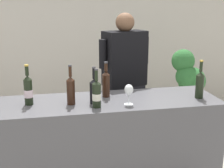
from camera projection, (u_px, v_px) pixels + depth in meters
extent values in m
cube|color=beige|center=(78.00, 25.00, 5.07)|extent=(8.00, 0.10, 2.80)
cube|color=#4C4C51|center=(105.00, 147.00, 2.85)|extent=(2.09, 0.63, 0.92)
cylinder|color=black|center=(97.00, 96.00, 2.53)|extent=(0.07, 0.07, 0.20)
cone|color=black|center=(96.00, 82.00, 2.50)|extent=(0.07, 0.07, 0.03)
cylinder|color=black|center=(96.00, 76.00, 2.49)|extent=(0.03, 0.03, 0.09)
cylinder|color=#333338|center=(96.00, 70.00, 2.47)|extent=(0.03, 0.03, 0.01)
cylinder|color=silver|center=(97.00, 97.00, 2.53)|extent=(0.07, 0.07, 0.06)
cylinder|color=black|center=(71.00, 92.00, 2.61)|extent=(0.07, 0.07, 0.21)
cone|color=black|center=(70.00, 79.00, 2.57)|extent=(0.07, 0.07, 0.03)
cylinder|color=black|center=(70.00, 71.00, 2.56)|extent=(0.03, 0.03, 0.09)
cylinder|color=#333338|center=(70.00, 66.00, 2.54)|extent=(0.03, 0.03, 0.01)
cylinder|color=black|center=(94.00, 93.00, 2.63)|extent=(0.08, 0.08, 0.19)
cone|color=black|center=(94.00, 81.00, 2.60)|extent=(0.08, 0.08, 0.03)
cylinder|color=black|center=(94.00, 74.00, 2.59)|extent=(0.03, 0.03, 0.09)
cylinder|color=#333338|center=(94.00, 68.00, 2.57)|extent=(0.03, 0.03, 0.01)
cylinder|color=black|center=(200.00, 87.00, 2.78)|extent=(0.07, 0.07, 0.21)
cone|color=black|center=(201.00, 74.00, 2.75)|extent=(0.07, 0.07, 0.03)
cylinder|color=black|center=(201.00, 67.00, 2.73)|extent=(0.03, 0.03, 0.09)
cylinder|color=#B79333|center=(202.00, 61.00, 2.72)|extent=(0.03, 0.03, 0.01)
cylinder|color=black|center=(28.00, 92.00, 2.60)|extent=(0.07, 0.07, 0.22)
cone|color=black|center=(27.00, 78.00, 2.56)|extent=(0.07, 0.07, 0.04)
cylinder|color=black|center=(27.00, 71.00, 2.55)|extent=(0.03, 0.03, 0.08)
cylinder|color=#B79333|center=(26.00, 65.00, 2.54)|extent=(0.04, 0.04, 0.01)
cylinder|color=silver|center=(28.00, 93.00, 2.60)|extent=(0.07, 0.07, 0.07)
cylinder|color=black|center=(106.00, 86.00, 2.81)|extent=(0.07, 0.07, 0.21)
cone|color=black|center=(106.00, 73.00, 2.78)|extent=(0.07, 0.07, 0.03)
cylinder|color=black|center=(106.00, 67.00, 2.77)|extent=(0.03, 0.03, 0.08)
cylinder|color=#333338|center=(106.00, 62.00, 2.76)|extent=(0.04, 0.04, 0.01)
cylinder|color=silver|center=(129.00, 104.00, 2.62)|extent=(0.08, 0.08, 0.00)
cylinder|color=silver|center=(129.00, 99.00, 2.61)|extent=(0.01, 0.01, 0.09)
ellipsoid|color=silver|center=(129.00, 90.00, 2.59)|extent=(0.08, 0.08, 0.09)
ellipsoid|color=maroon|center=(129.00, 91.00, 2.59)|extent=(0.06, 0.06, 0.03)
cube|color=black|center=(124.00, 122.00, 3.50)|extent=(0.46, 0.35, 0.88)
cube|color=black|center=(125.00, 59.00, 3.31)|extent=(0.50, 0.36, 0.60)
sphere|color=brown|center=(125.00, 22.00, 3.21)|extent=(0.20, 0.20, 0.20)
cylinder|color=black|center=(145.00, 50.00, 3.41)|extent=(0.08, 0.08, 0.30)
cylinder|color=black|center=(103.00, 54.00, 3.17)|extent=(0.08, 0.08, 0.30)
cylinder|color=brown|center=(183.00, 119.00, 4.43)|extent=(0.29, 0.29, 0.26)
sphere|color=#2D6B33|center=(183.00, 61.00, 4.22)|extent=(0.32, 0.32, 0.32)
sphere|color=#2D6B33|center=(186.00, 76.00, 4.21)|extent=(0.30, 0.30, 0.30)
sphere|color=#2D6B33|center=(192.00, 81.00, 4.30)|extent=(0.39, 0.39, 0.39)
sphere|color=#2D6B33|center=(190.00, 80.00, 4.29)|extent=(0.34, 0.34, 0.34)
cylinder|color=#4C3823|center=(185.00, 91.00, 4.32)|extent=(0.05, 0.05, 0.60)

